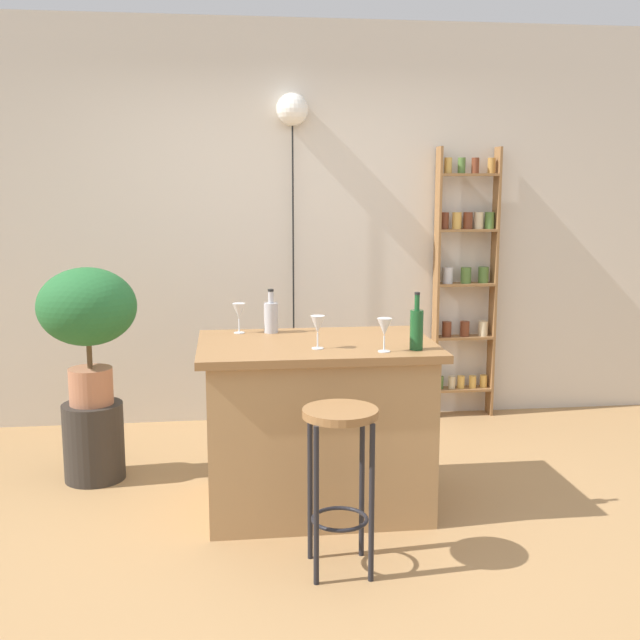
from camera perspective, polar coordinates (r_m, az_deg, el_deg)
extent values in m
plane|color=#A37A4C|center=(3.96, 0.26, -15.10)|extent=(12.00, 12.00, 0.00)
cube|color=beige|center=(5.54, -2.30, 6.99)|extent=(6.40, 0.10, 2.80)
cube|color=#A87F51|center=(4.08, -0.27, -7.98)|extent=(1.11, 0.76, 0.84)
cube|color=olive|center=(3.97, -0.28, -1.91)|extent=(1.21, 0.82, 0.04)
cylinder|color=black|center=(3.32, -0.28, -13.57)|extent=(0.02, 0.02, 0.70)
cylinder|color=black|center=(3.35, 3.83, -13.35)|extent=(0.02, 0.02, 0.70)
cylinder|color=black|center=(3.53, -0.74, -12.08)|extent=(0.02, 0.02, 0.70)
cylinder|color=black|center=(3.56, 3.10, -11.89)|extent=(0.02, 0.02, 0.70)
torus|color=black|center=(3.48, 1.47, -14.45)|extent=(0.25, 0.25, 0.02)
cylinder|color=olive|center=(3.32, 1.51, -6.85)|extent=(0.33, 0.33, 0.03)
cube|color=olive|center=(5.63, 8.57, 2.58)|extent=(0.02, 0.13, 1.95)
cube|color=olive|center=(5.76, 12.67, 2.61)|extent=(0.02, 0.13, 1.95)
cube|color=olive|center=(5.83, 10.41, -5.02)|extent=(0.41, 0.13, 0.02)
cylinder|color=#4C7033|center=(5.78, 8.82, -4.56)|extent=(0.05, 0.05, 0.09)
cylinder|color=beige|center=(5.79, 9.69, -4.55)|extent=(0.05, 0.05, 0.09)
cylinder|color=gold|center=(5.81, 10.35, -4.52)|extent=(0.05, 0.05, 0.09)
cylinder|color=gold|center=(5.83, 11.18, -4.49)|extent=(0.05, 0.05, 0.09)
cylinder|color=gold|center=(5.87, 11.95, -4.42)|extent=(0.05, 0.05, 0.09)
cube|color=olive|center=(5.75, 10.52, -1.26)|extent=(0.41, 0.13, 0.02)
cylinder|color=brown|center=(5.70, 9.32, -0.66)|extent=(0.07, 0.07, 0.11)
cylinder|color=brown|center=(5.73, 10.62, -0.64)|extent=(0.07, 0.07, 0.11)
cylinder|color=beige|center=(5.77, 11.93, -0.61)|extent=(0.07, 0.07, 0.11)
cube|color=olive|center=(5.69, 10.64, 2.60)|extent=(0.41, 0.13, 0.02)
cylinder|color=silver|center=(5.64, 9.39, 3.26)|extent=(0.08, 0.08, 0.12)
cylinder|color=#4C7033|center=(5.68, 10.70, 3.26)|extent=(0.08, 0.08, 0.12)
cylinder|color=#4C7033|center=(5.73, 11.95, 3.28)|extent=(0.08, 0.08, 0.12)
cube|color=olive|center=(5.65, 10.77, 6.52)|extent=(0.41, 0.13, 0.02)
cylinder|color=brown|center=(5.61, 9.14, 7.24)|extent=(0.07, 0.07, 0.12)
cylinder|color=gold|center=(5.62, 10.05, 7.22)|extent=(0.07, 0.07, 0.12)
cylinder|color=brown|center=(5.65, 10.84, 7.21)|extent=(0.07, 0.07, 0.12)
cylinder|color=beige|center=(5.68, 11.62, 7.19)|extent=(0.07, 0.07, 0.12)
cylinder|color=#4C7033|center=(5.70, 12.38, 7.17)|extent=(0.07, 0.07, 0.12)
cube|color=olive|center=(5.65, 10.89, 10.46)|extent=(0.41, 0.13, 0.02)
cylinder|color=gold|center=(5.60, 9.42, 11.17)|extent=(0.05, 0.05, 0.11)
cylinder|color=#4C7033|center=(5.63, 10.39, 11.13)|extent=(0.05, 0.05, 0.11)
cylinder|color=brown|center=(5.65, 11.37, 11.09)|extent=(0.05, 0.05, 0.11)
cylinder|color=#AD7A38|center=(5.69, 12.52, 11.04)|extent=(0.05, 0.05, 0.11)
cylinder|color=#2D2823|center=(4.68, -16.33, -8.58)|extent=(0.34, 0.34, 0.45)
cylinder|color=#A86B4C|center=(4.59, -16.52, -4.68)|extent=(0.25, 0.25, 0.21)
cylinder|color=brown|center=(4.55, -16.63, -2.44)|extent=(0.03, 0.03, 0.16)
ellipsoid|color=#23602D|center=(4.50, -16.80, 0.95)|extent=(0.55, 0.49, 0.44)
cylinder|color=#194C23|center=(3.79, 7.12, -0.73)|extent=(0.07, 0.07, 0.20)
cylinder|color=#194C23|center=(3.77, 7.17, 1.29)|extent=(0.02, 0.02, 0.08)
cylinder|color=black|center=(3.76, 7.18, 1.95)|extent=(0.03, 0.03, 0.01)
cylinder|color=#B2B2B7|center=(4.22, -3.63, 0.16)|extent=(0.08, 0.08, 0.16)
cylinder|color=#B2B2B7|center=(4.20, -3.65, 1.69)|extent=(0.03, 0.03, 0.06)
cylinder|color=black|center=(4.19, -3.65, 2.20)|extent=(0.03, 0.03, 0.01)
cylinder|color=silver|center=(4.23, -5.97, -0.93)|extent=(0.06, 0.06, 0.00)
cylinder|color=silver|center=(4.22, -5.97, -0.41)|extent=(0.01, 0.01, 0.07)
cone|color=silver|center=(4.21, -5.99, 0.66)|extent=(0.07, 0.07, 0.08)
cylinder|color=silver|center=(3.74, 4.74, -2.31)|extent=(0.06, 0.06, 0.00)
cylinder|color=silver|center=(3.73, 4.75, -1.72)|extent=(0.01, 0.01, 0.07)
cone|color=silver|center=(3.72, 4.77, -0.51)|extent=(0.07, 0.07, 0.08)
cylinder|color=silver|center=(3.80, -0.18, -2.09)|extent=(0.06, 0.06, 0.00)
cylinder|color=silver|center=(3.79, -0.18, -1.51)|extent=(0.01, 0.01, 0.07)
cone|color=silver|center=(3.78, -0.18, -0.32)|extent=(0.07, 0.07, 0.08)
cylinder|color=black|center=(5.45, -1.98, 3.73)|extent=(0.01, 0.01, 2.19)
sphere|color=white|center=(5.45, -2.05, 15.25)|extent=(0.22, 0.22, 0.22)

